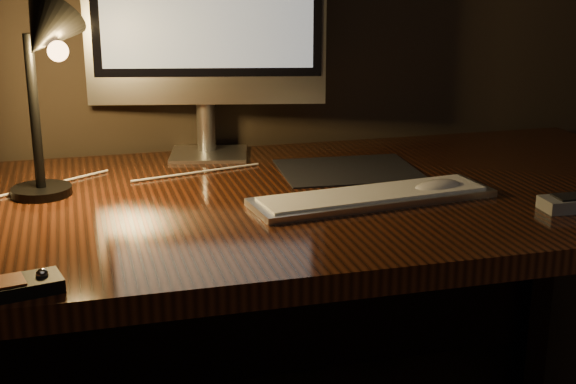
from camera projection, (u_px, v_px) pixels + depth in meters
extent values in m
cube|color=#3E1C0E|center=(280.00, 205.00, 1.42)|extent=(1.60, 0.75, 0.04)
cube|color=black|center=(536.00, 286.00, 2.01)|extent=(0.06, 0.06, 0.71)
cube|color=black|center=(242.00, 277.00, 1.81)|extent=(1.48, 0.02, 0.51)
cube|color=silver|center=(209.00, 154.00, 1.68)|extent=(0.19, 0.17, 0.01)
cylinder|color=silver|center=(206.00, 125.00, 1.69)|extent=(0.05, 0.05, 0.11)
cube|color=silver|center=(205.00, 5.00, 1.59)|extent=(0.48, 0.14, 0.39)
cube|color=silver|center=(373.00, 196.00, 1.37)|extent=(0.44, 0.16, 0.02)
cube|color=black|center=(348.00, 170.00, 1.56)|extent=(0.28, 0.23, 0.00)
ellipsoid|color=white|center=(437.00, 189.00, 1.41)|extent=(0.10, 0.07, 0.02)
cube|color=black|center=(0.00, 290.00, 0.99)|extent=(0.16, 0.08, 0.02)
cube|color=maroon|center=(0.00, 283.00, 0.98)|extent=(0.10, 0.06, 0.00)
sphere|color=silver|center=(0.00, 282.00, 0.98)|extent=(0.02, 0.02, 0.02)
cylinder|color=black|center=(42.00, 191.00, 1.40)|extent=(0.13, 0.13, 0.02)
cylinder|color=black|center=(34.00, 112.00, 1.36)|extent=(0.02, 0.02, 0.27)
cone|color=black|center=(44.00, 33.00, 1.30)|extent=(0.17, 0.17, 0.13)
sphere|color=#FFB266|center=(58.00, 51.00, 1.29)|extent=(0.03, 0.03, 0.03)
cylinder|color=white|center=(123.00, 181.00, 1.49)|extent=(0.51, 0.21, 0.00)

